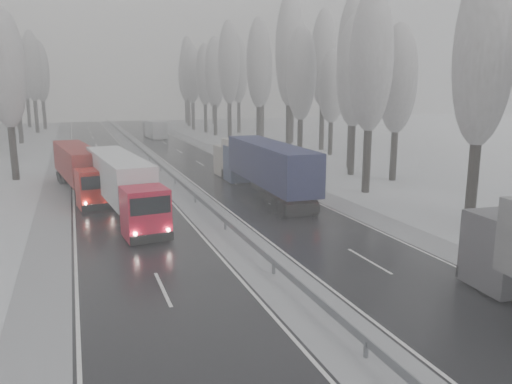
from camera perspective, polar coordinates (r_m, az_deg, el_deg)
carriageway_right at (r=41.95m, az=-0.58°, el=-0.10°), size 7.50×200.00×0.03m
carriageway_left at (r=39.78m, az=-14.99°, el=-1.17°), size 7.50×200.00×0.03m
median_slush at (r=40.54m, az=-7.59°, el=-0.62°), size 3.00×200.00×0.04m
shoulder_right at (r=43.82m, az=5.53°, el=0.36°), size 2.40×200.00×0.04m
shoulder_left at (r=39.68m, az=-22.12°, el=-1.67°), size 2.40×200.00×0.04m
median_guardrail at (r=40.41m, az=-7.61°, el=0.18°), size 0.12×200.00×0.76m
tree_16 at (r=33.90m, az=24.61°, el=14.15°), size 3.60×3.60×16.53m
tree_18 at (r=42.52m, az=13.03°, el=14.25°), size 3.60×3.60×16.58m
tree_19 at (r=48.89m, az=15.90°, el=12.24°), size 3.60×3.60×14.57m
tree_20 at (r=51.19m, az=11.20°, el=13.24°), size 3.60×3.60×15.71m
tree_21 at (r=55.85m, az=11.11°, el=15.01°), size 3.60×3.60×18.62m
tree_22 at (r=60.00m, az=5.18°, el=13.25°), size 3.60×3.60×15.86m
tree_23 at (r=66.39m, az=8.67°, el=11.75°), size 3.60×3.60×13.55m
tree_24 at (r=65.43m, az=3.85°, el=15.73°), size 3.60×3.60×20.49m
tree_25 at (r=71.98m, az=7.72°, el=14.76°), size 3.60×3.60×19.44m
tree_26 at (r=74.73m, az=0.31°, el=14.43°), size 3.60×3.60×18.78m
tree_27 at (r=81.11m, az=4.17°, el=13.67°), size 3.60×3.60×17.62m
tree_28 at (r=84.47m, az=-3.11°, el=14.47°), size 3.60×3.60×19.62m
tree_29 at (r=90.60m, az=0.73°, el=13.69°), size 3.60×3.60×18.11m
tree_30 at (r=93.84m, az=-4.76°, el=13.49°), size 3.60×3.60×17.86m
tree_31 at (r=99.39m, az=-2.01°, el=13.69°), size 3.60×3.60×18.58m
tree_32 at (r=101.10m, az=-5.88°, el=13.16°), size 3.60×3.60×17.33m
tree_33 at (r=105.74m, az=-4.73°, el=12.08°), size 3.60×3.60×14.33m
tree_34 at (r=107.79m, az=-7.32°, el=13.14°), size 3.60×3.60×17.63m
tree_35 at (r=114.05m, az=-3.15°, el=13.33°), size 3.60×3.60×18.25m
tree_36 at (r=117.73m, az=-7.81°, el=13.81°), size 3.60×3.60×20.23m
tree_37 at (r=123.23m, az=-4.94°, el=12.63°), size 3.60×3.60×16.37m
tree_38 at (r=128.37m, az=-8.08°, el=12.98°), size 3.60×3.60×17.97m
tree_39 at (r=132.86m, az=-7.22°, el=12.47°), size 3.60×3.60×16.19m
tree_62 at (r=52.73m, az=-26.73°, el=12.41°), size 3.60×3.60×16.04m
tree_68 at (r=78.25m, az=-26.69°, el=12.10°), size 3.60×3.60×16.65m
tree_70 at (r=88.27m, az=-25.83°, el=12.18°), size 3.60×3.60×17.09m
tree_72 at (r=97.80m, az=-26.80°, el=11.20°), size 3.60×3.60×15.11m
tree_74 at (r=108.30m, az=-24.24°, el=12.91°), size 3.60×3.60×19.68m
tree_76 at (r=117.59m, az=-23.40°, el=12.45°), size 3.60×3.60×18.55m
tree_77 at (r=121.93m, az=-25.88°, el=10.92°), size 3.60×3.60×14.32m
tree_78 at (r=124.40m, az=-24.92°, el=12.54°), size 3.60×3.60×19.55m
tree_79 at (r=128.57m, az=-25.97°, el=11.68°), size 3.60×3.60×17.07m
truck_blue_box at (r=40.17m, az=1.03°, el=3.10°), size 3.19×17.37×4.44m
truck_cream_box at (r=43.82m, az=-0.31°, el=3.47°), size 2.96×15.58×3.98m
box_truck_distant at (r=89.83m, az=-11.53°, el=7.02°), size 3.18×8.34×3.04m
truck_red_white at (r=35.72m, az=-15.12°, el=1.19°), size 4.04×15.79×4.01m
truck_red_red at (r=44.40m, az=-19.59°, el=2.76°), size 4.29×14.92×3.79m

